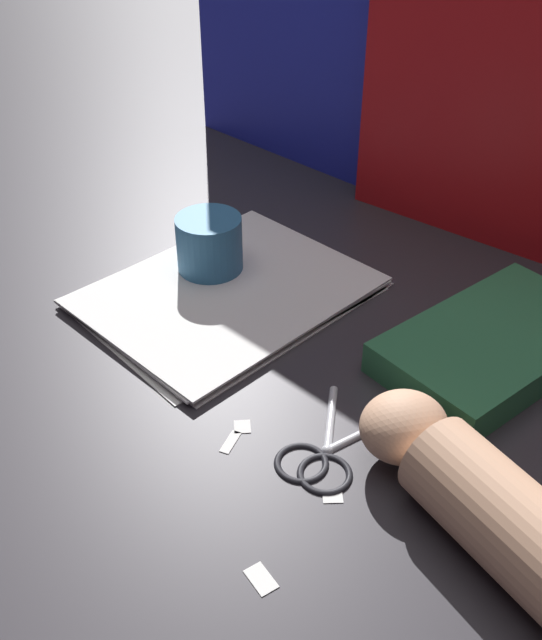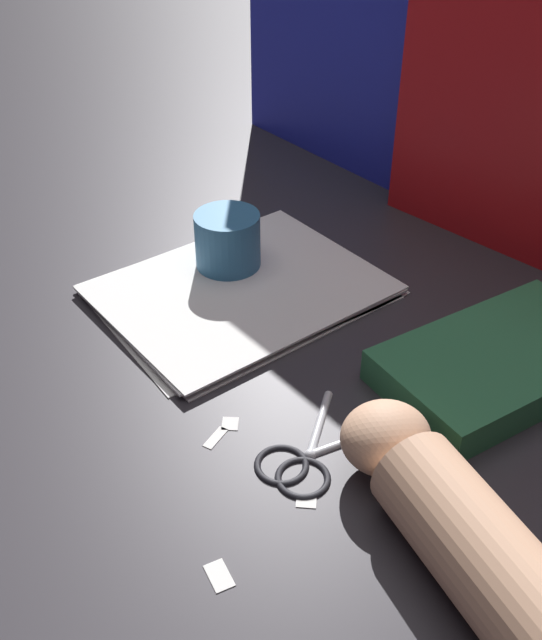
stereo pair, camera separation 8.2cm
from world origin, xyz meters
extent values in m
plane|color=#2D2B30|center=(0.00, 0.00, 0.00)|extent=(6.00, 6.00, 0.00)
cube|color=#2833D1|center=(-0.15, 0.42, 0.28)|extent=(0.88, 0.03, 0.56)
cube|color=white|center=(-0.13, 0.04, 0.00)|extent=(0.27, 0.34, 0.00)
cube|color=white|center=(-0.14, 0.04, 0.00)|extent=(0.29, 0.36, 0.00)
cube|color=white|center=(-0.13, 0.04, 0.01)|extent=(0.27, 0.35, 0.00)
cube|color=white|center=(-0.13, 0.04, 0.01)|extent=(0.26, 0.34, 0.00)
cube|color=#2D7247|center=(0.18, 0.17, 0.02)|extent=(0.18, 0.28, 0.04)
sphere|color=silver|center=(0.14, -0.07, 0.00)|extent=(0.01, 0.01, 0.01)
cylinder|color=silver|center=(0.11, -0.04, 0.00)|extent=(0.06, 0.08, 0.01)
torus|color=black|center=(0.16, -0.10, 0.00)|extent=(0.08, 0.08, 0.01)
cylinder|color=silver|center=(0.15, -0.03, 0.00)|extent=(0.03, 0.09, 0.01)
torus|color=black|center=(0.13, -0.10, 0.00)|extent=(0.06, 0.06, 0.01)
cylinder|color=tan|center=(0.35, -0.06, 0.04)|extent=(0.24, 0.13, 0.08)
ellipsoid|color=tan|center=(0.20, -0.03, 0.04)|extent=(0.10, 0.10, 0.06)
cube|color=white|center=(0.06, -0.11, 0.00)|extent=(0.03, 0.03, 0.00)
cube|color=white|center=(0.20, -0.22, 0.00)|extent=(0.03, 0.02, 0.00)
cube|color=white|center=(0.18, -0.11, 0.00)|extent=(0.02, 0.02, 0.00)
cube|color=white|center=(0.06, -0.13, 0.00)|extent=(0.02, 0.03, 0.00)
cylinder|color=teal|center=(-0.18, 0.06, 0.04)|extent=(0.09, 0.09, 0.09)
camera|label=1|loc=(0.47, -0.48, 0.54)|focal=42.00mm
camera|label=2|loc=(0.52, -0.42, 0.54)|focal=42.00mm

